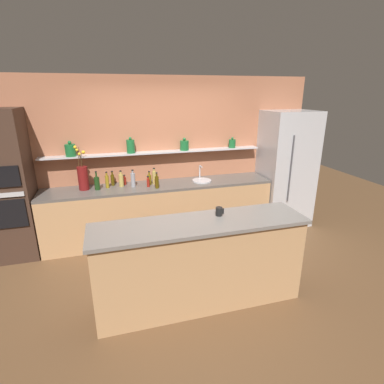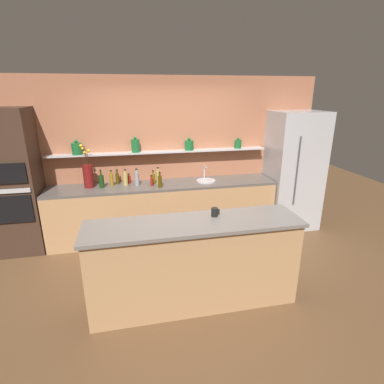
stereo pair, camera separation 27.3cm
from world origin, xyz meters
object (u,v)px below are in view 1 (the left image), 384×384
(flower_vase, at_px, (83,177))
(refrigerator, at_px, (286,169))
(bottle_spirit_7, at_px, (154,177))
(bottle_wine_4, at_px, (97,183))
(bottle_oil_5, at_px, (149,179))
(bottle_sauce_1, at_px, (148,182))
(bottle_spirit_6, at_px, (133,180))
(bottle_sauce_8, at_px, (125,181))
(coffee_mug, at_px, (219,211))
(bottle_spirit_2, at_px, (121,180))
(sink_fixture, at_px, (202,180))
(oven_tower, at_px, (8,187))
(bottle_oil_10, at_px, (113,180))
(bottle_sauce_0, at_px, (156,182))
(bottle_oil_3, at_px, (107,181))
(bottle_oil_9, at_px, (157,182))

(flower_vase, bearing_deg, refrigerator, -1.84)
(refrigerator, height_order, bottle_spirit_7, refrigerator)
(bottle_wine_4, height_order, bottle_oil_5, bottle_wine_4)
(refrigerator, height_order, bottle_sauce_1, refrigerator)
(bottle_spirit_6, relative_size, bottle_sauce_8, 1.70)
(bottle_sauce_1, relative_size, coffee_mug, 1.77)
(bottle_spirit_2, bearing_deg, bottle_sauce_1, -18.75)
(sink_fixture, distance_m, bottle_sauce_8, 1.27)
(oven_tower, relative_size, bottle_oil_10, 9.02)
(bottle_oil_5, relative_size, bottle_spirit_7, 0.83)
(flower_vase, relative_size, bottle_spirit_6, 2.46)
(refrigerator, bearing_deg, bottle_sauce_0, -179.05)
(bottle_spirit_2, distance_m, bottle_oil_10, 0.16)
(bottle_spirit_6, bearing_deg, flower_vase, 175.06)
(bottle_spirit_2, bearing_deg, bottle_sauce_0, -16.14)
(refrigerator, xyz_separation_m, bottle_sauce_0, (-2.36, -0.04, -0.04))
(refrigerator, height_order, coffee_mug, refrigerator)
(oven_tower, xyz_separation_m, bottle_spirit_6, (1.75, 0.01, -0.04))
(bottle_spirit_6, relative_size, bottle_spirit_7, 1.03)
(flower_vase, height_order, bottle_oil_5, flower_vase)
(flower_vase, distance_m, sink_fixture, 1.89)
(refrigerator, relative_size, bottle_oil_3, 7.93)
(flower_vase, relative_size, bottle_oil_5, 3.03)
(refrigerator, height_order, flower_vase, refrigerator)
(bottle_spirit_6, bearing_deg, bottle_spirit_2, 159.12)
(refrigerator, bearing_deg, flower_vase, 178.16)
(refrigerator, height_order, bottle_sauce_0, refrigerator)
(bottle_sauce_0, bearing_deg, bottle_spirit_2, 163.86)
(oven_tower, bearing_deg, bottle_sauce_8, 5.75)
(bottle_oil_3, xyz_separation_m, bottle_oil_5, (0.66, -0.01, -0.02))
(flower_vase, relative_size, bottle_spirit_2, 2.63)
(sink_fixture, distance_m, bottle_spirit_2, 1.32)
(flower_vase, height_order, bottle_sauce_8, flower_vase)
(bottle_oil_5, xyz_separation_m, bottle_spirit_6, (-0.26, -0.04, 0.03))
(bottle_sauce_0, distance_m, bottle_sauce_8, 0.54)
(bottle_oil_5, bearing_deg, bottle_spirit_2, 176.71)
(bottle_wine_4, xyz_separation_m, bottle_oil_9, (0.89, -0.18, -0.00))
(bottle_spirit_2, height_order, bottle_oil_10, bottle_spirit_2)
(bottle_sauce_1, bearing_deg, bottle_oil_9, -41.98)
(coffee_mug, bearing_deg, bottle_sauce_1, 109.63)
(bottle_oil_3, bearing_deg, bottle_spirit_2, 4.15)
(bottle_spirit_7, distance_m, bottle_oil_10, 0.66)
(bottle_oil_3, bearing_deg, flower_vase, 178.14)
(bottle_wine_4, bearing_deg, bottle_sauce_0, -5.35)
(oven_tower, xyz_separation_m, bottle_oil_10, (1.44, 0.17, -0.06))
(flower_vase, relative_size, bottle_oil_9, 2.70)
(sink_fixture, height_order, bottle_wine_4, bottle_wine_4)
(refrigerator, distance_m, bottle_spirit_7, 2.37)
(bottle_wine_4, height_order, bottle_spirit_7, bottle_wine_4)
(bottle_sauce_0, distance_m, bottle_oil_5, 0.16)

